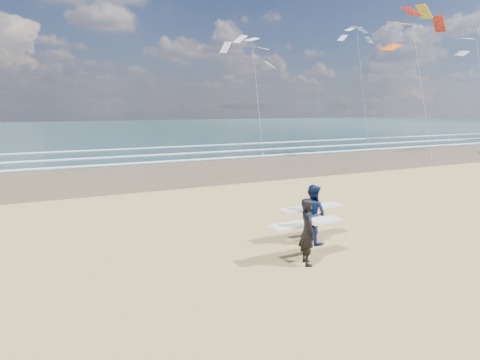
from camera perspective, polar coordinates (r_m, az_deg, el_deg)
wet_sand_strip at (r=37.17m, az=17.34°, el=2.91°), size 220.00×12.00×0.01m
ocean at (r=84.63m, az=-9.02°, el=6.84°), size 220.00×100.00×0.02m
foam_breakers at (r=44.93m, az=8.38°, el=4.42°), size 220.00×11.70×0.05m
surfer_near at (r=11.54m, az=8.96°, el=-6.66°), size 2.23×1.05×1.80m
surfer_far at (r=13.36m, az=9.67°, el=-4.41°), size 2.22×1.15×1.83m
kite_0 at (r=38.57m, az=22.61°, el=14.49°), size 7.09×4.88×13.25m
kite_1 at (r=39.81m, az=2.17°, el=12.76°), size 5.64×4.72×11.41m
kite_5 at (r=56.08m, az=15.87°, el=13.20°), size 5.12×4.66×14.94m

